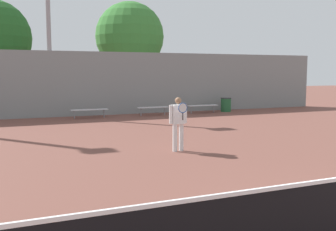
{
  "coord_description": "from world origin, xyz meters",
  "views": [
    {
      "loc": [
        -5.26,
        -3.81,
        2.43
      ],
      "look_at": [
        -0.17,
        8.21,
        0.97
      ],
      "focal_mm": 42.0,
      "sensor_mm": 36.0,
      "label": 1
    }
  ],
  "objects": [
    {
      "name": "bench_adjacent_court",
      "position": [
        -1.07,
        16.75,
        0.43
      ],
      "size": [
        1.96,
        0.4,
        0.47
      ],
      "color": "silver",
      "rests_on": "ground_plane"
    },
    {
      "name": "back_fence",
      "position": [
        0.0,
        17.97,
        1.78
      ],
      "size": [
        29.12,
        0.06,
        3.55
      ],
      "color": "gray",
      "rests_on": "ground_plane"
    },
    {
      "name": "bench_courtside_far",
      "position": [
        2.51,
        16.75,
        0.43
      ],
      "size": [
        1.77,
        0.4,
        0.47
      ],
      "color": "silver",
      "rests_on": "ground_plane"
    },
    {
      "name": "light_pole_far_right",
      "position": [
        -2.84,
        18.18,
        5.34
      ],
      "size": [
        0.9,
        0.6,
        8.85
      ],
      "color": "#939399",
      "rests_on": "ground_plane"
    },
    {
      "name": "trash_bin",
      "position": [
        7.37,
        16.91,
        0.43
      ],
      "size": [
        0.65,
        0.65,
        0.85
      ],
      "color": "#235B33",
      "rests_on": "ground_plane"
    },
    {
      "name": "bench_courtside_near",
      "position": [
        5.67,
        16.75,
        0.43
      ],
      "size": [
        1.89,
        0.4,
        0.47
      ],
      "color": "silver",
      "rests_on": "ground_plane"
    },
    {
      "name": "tennis_player",
      "position": [
        -0.34,
        7.01,
        0.95
      ],
      "size": [
        0.61,
        0.42,
        1.66
      ],
      "rotation": [
        0.0,
        0.0,
        0.1
      ],
      "color": "silver",
      "rests_on": "ground_plane"
    },
    {
      "name": "tree_dark_dense",
      "position": [
        3.22,
        23.18,
        4.9
      ],
      "size": [
        4.83,
        4.83,
        7.34
      ],
      "color": "brown",
      "rests_on": "ground_plane"
    }
  ]
}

